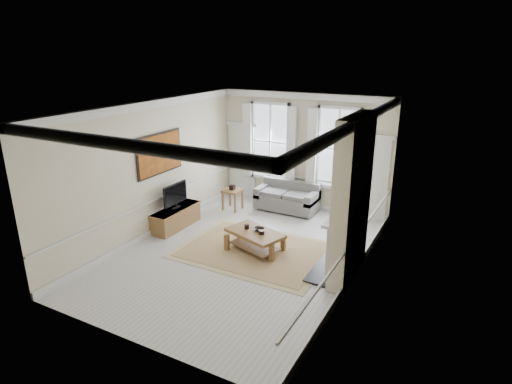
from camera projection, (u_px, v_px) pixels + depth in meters
The scene contains 23 objects.
floor at pixel (243, 254), 10.02m from camera, with size 7.20×7.20×0.00m, color #B7B5AD.
ceiling at pixel (241, 107), 8.93m from camera, with size 7.20×7.20×0.00m, color white.
back_wall at pixel (303, 151), 12.49m from camera, with size 5.20×5.20×0.00m, color beige.
left_wall at pixel (152, 170), 10.63m from camera, with size 7.20×7.20×0.00m, color beige.
right_wall at pixel (358, 204), 8.32m from camera, with size 7.20×7.20×0.00m, color beige.
window_left at pixel (270, 142), 12.85m from camera, with size 1.26×0.20×2.20m, color #B2BCC6, non-canonical shape.
window_right at pixel (338, 149), 11.91m from camera, with size 1.26×0.20×2.20m, color #B2BCC6, non-canonical shape.
door_left at pixel (242, 162), 13.54m from camera, with size 0.90×0.08×2.30m, color silver.
door_right at pixel (372, 179), 11.72m from camera, with size 0.90×0.08×2.30m, color silver.
painting at pixel (160, 154), 10.76m from camera, with size 0.05×1.66×1.06m, color #AB641D.
chimney_breast at pixel (352, 199), 8.56m from camera, with size 0.35×1.70×3.38m, color beige.
hearth at pixel (327, 269), 9.29m from camera, with size 0.55×1.50×0.05m, color black.
fireplace at pixel (338, 241), 8.98m from camera, with size 0.21×1.45×1.33m.
mirror at pixel (343, 181), 8.55m from camera, with size 0.06×1.26×1.06m, color gold.
sofa at pixel (288, 198), 12.62m from camera, with size 1.80×0.87×0.85m.
side_table at pixel (232, 193), 12.60m from camera, with size 0.51×0.51×0.62m.
rug at pixel (255, 250), 10.15m from camera, with size 3.50×2.60×0.02m, color tan.
coffee_table at pixel (255, 235), 10.02m from camera, with size 1.51×1.16×0.50m.
ceramic_pot_a at pixel (247, 227), 10.13m from camera, with size 0.11×0.11×0.11m, color black.
ceramic_pot_b at pixel (262, 232), 9.84m from camera, with size 0.13×0.13×0.09m, color black.
bowl at pixel (259, 229), 10.04m from camera, with size 0.25×0.25×0.06m, color black.
tv_stand at pixel (176, 218), 11.40m from camera, with size 0.49×1.54×0.55m, color brown.
tv at pixel (175, 194), 11.18m from camera, with size 0.08×0.90×0.68m.
Camera 1 is at (4.52, -7.82, 4.59)m, focal length 30.00 mm.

